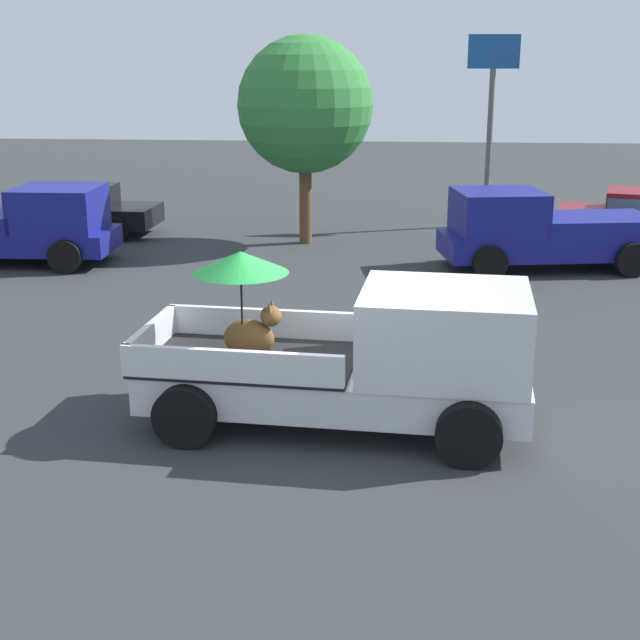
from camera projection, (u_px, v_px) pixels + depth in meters
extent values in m
plane|color=#2D3033|center=(335.00, 424.00, 11.87)|extent=(80.00, 80.00, 0.00)
cylinder|color=black|center=(469.00, 378.00, 12.42)|extent=(0.82, 0.34, 0.80)
cylinder|color=black|center=(469.00, 435.00, 10.56)|extent=(0.82, 0.34, 0.80)
cylinder|color=black|center=(226.00, 364.00, 12.96)|extent=(0.82, 0.34, 0.80)
cylinder|color=black|center=(185.00, 416.00, 11.10)|extent=(0.82, 0.34, 0.80)
cube|color=silver|center=(335.00, 384.00, 11.71)|extent=(5.13, 2.19, 0.50)
cube|color=silver|center=(445.00, 332.00, 11.27)|extent=(2.24, 2.02, 1.08)
cube|color=#4C606B|center=(526.00, 320.00, 11.06)|extent=(0.20, 1.72, 0.64)
cube|color=black|center=(249.00, 359.00, 11.81)|extent=(2.94, 2.06, 0.06)
cube|color=silver|center=(264.00, 323.00, 12.61)|extent=(2.80, 0.32, 0.40)
cube|color=silver|center=(231.00, 366.00, 10.87)|extent=(2.80, 0.32, 0.40)
cube|color=silver|center=(151.00, 338.00, 11.95)|extent=(0.25, 1.84, 0.40)
ellipsoid|color=brown|center=(249.00, 338.00, 11.72)|extent=(0.70, 0.37, 0.52)
sphere|color=brown|center=(271.00, 316.00, 11.58)|extent=(0.30, 0.30, 0.28)
cone|color=brown|center=(272.00, 304.00, 11.62)|extent=(0.10, 0.10, 0.12)
cone|color=brown|center=(269.00, 307.00, 11.47)|extent=(0.10, 0.10, 0.12)
cylinder|color=black|center=(242.00, 315.00, 11.57)|extent=(0.03, 0.03, 1.20)
cone|color=#19722D|center=(241.00, 262.00, 11.36)|extent=(1.33, 1.33, 0.28)
cylinder|color=black|center=(490.00, 263.00, 19.35)|extent=(0.79, 0.38, 0.76)
cylinder|color=black|center=(468.00, 245.00, 21.17)|extent=(0.79, 0.38, 0.76)
cylinder|color=black|center=(632.00, 260.00, 19.62)|extent=(0.79, 0.38, 0.76)
cylinder|color=black|center=(599.00, 242.00, 21.43)|extent=(0.79, 0.38, 0.76)
cube|color=navy|center=(548.00, 245.00, 20.34)|extent=(5.03, 2.58, 0.50)
cube|color=navy|center=(498.00, 213.00, 20.03)|extent=(2.17, 2.09, 1.00)
cube|color=navy|center=(592.00, 225.00, 20.30)|extent=(2.96, 2.23, 0.40)
cylinder|color=black|center=(91.00, 240.00, 21.75)|extent=(0.76, 0.27, 0.76)
cylinder|color=black|center=(65.00, 257.00, 19.93)|extent=(0.76, 0.27, 0.76)
cube|color=navy|center=(12.00, 240.00, 20.89)|extent=(4.83, 1.88, 0.50)
cube|color=navy|center=(59.00, 209.00, 20.60)|extent=(1.93, 1.83, 1.00)
cylinder|color=black|center=(587.00, 232.00, 22.98)|extent=(0.69, 0.38, 0.66)
cylinder|color=black|center=(590.00, 220.00, 24.58)|extent=(0.69, 0.38, 0.66)
cylinder|color=black|center=(137.00, 218.00, 24.91)|extent=(0.67, 0.25, 0.66)
cylinder|color=black|center=(116.00, 230.00, 23.24)|extent=(0.67, 0.25, 0.66)
cylinder|color=black|center=(45.00, 216.00, 25.23)|extent=(0.67, 0.25, 0.66)
cylinder|color=black|center=(17.00, 227.00, 23.56)|extent=(0.67, 0.25, 0.66)
cube|color=black|center=(78.00, 214.00, 24.17)|extent=(4.37, 1.94, 0.52)
cube|color=black|center=(73.00, 196.00, 24.04)|extent=(2.16, 1.68, 0.56)
cube|color=#4C606B|center=(73.00, 196.00, 24.04)|extent=(2.11, 1.76, 0.32)
cylinder|color=#59595B|center=(489.00, 149.00, 24.98)|extent=(0.16, 0.16, 4.35)
cube|color=#194C8C|center=(494.00, 51.00, 24.23)|extent=(1.40, 0.12, 0.90)
cylinder|color=brown|center=(305.00, 198.00, 22.92)|extent=(0.32, 0.32, 2.32)
sphere|color=#2D7A33|center=(305.00, 105.00, 22.25)|extent=(3.41, 3.41, 3.41)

